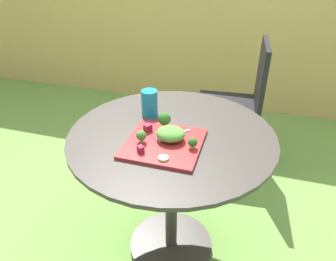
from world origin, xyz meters
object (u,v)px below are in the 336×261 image
object	(u,v)px
salad_plate	(164,143)
drinking_glass	(150,104)
fork	(171,136)
patio_chair	(242,96)

from	to	relation	value
salad_plate	drinking_glass	world-z (taller)	drinking_glass
fork	drinking_glass	bearing A→B (deg)	130.79
salad_plate	patio_chair	bearing A→B (deg)	76.82
patio_chair	drinking_glass	bearing A→B (deg)	-115.47
drinking_glass	fork	distance (m)	0.24
fork	salad_plate	bearing A→B (deg)	-108.92
patio_chair	fork	distance (m)	1.04
salad_plate	drinking_glass	xyz separation A→B (m)	(-0.14, 0.23, 0.05)
drinking_glass	fork	size ratio (longest dim) A/B	0.96
patio_chair	drinking_glass	world-z (taller)	patio_chair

